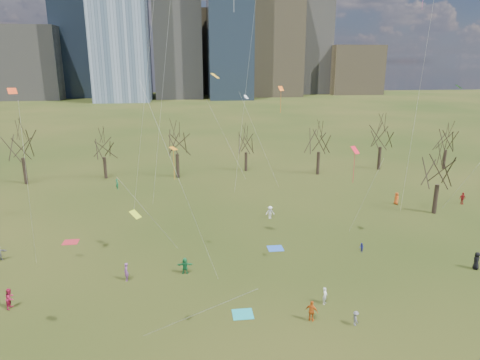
{
  "coord_description": "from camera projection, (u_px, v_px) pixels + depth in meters",
  "views": [
    {
      "loc": [
        -5.39,
        -30.43,
        18.88
      ],
      "look_at": [
        0.0,
        12.0,
        7.0
      ],
      "focal_mm": 32.0,
      "sensor_mm": 36.0,
      "label": 1
    }
  ],
  "objects": [
    {
      "name": "person_8",
      "position": [
        361.0,
        248.0,
        43.77
      ],
      "size": [
        0.43,
        0.52,
        0.98
      ],
      "primitive_type": "imported",
      "rotation": [
        0.0,
        0.0,
        4.85
      ],
      "color": "navy",
      "rests_on": "ground"
    },
    {
      "name": "person_5",
      "position": [
        185.0,
        266.0,
        39.25
      ],
      "size": [
        1.46,
        0.51,
        1.56
      ],
      "primitive_type": "imported",
      "rotation": [
        0.0,
        0.0,
        3.11
      ],
      "color": "#1B793E",
      "rests_on": "ground"
    },
    {
      "name": "person_6",
      "position": [
        477.0,
        261.0,
        40.07
      ],
      "size": [
        0.86,
        0.99,
        1.72
      ],
      "primitive_type": "imported",
      "rotation": [
        0.0,
        0.0,
        4.26
      ],
      "color": "black",
      "rests_on": "ground"
    },
    {
      "name": "kites_airborne",
      "position": [
        258.0,
        126.0,
        45.11
      ],
      "size": [
        48.9,
        48.01,
        28.85
      ],
      "color": "orange",
      "rests_on": "ground"
    },
    {
      "name": "person_10",
      "position": [
        462.0,
        198.0,
        58.41
      ],
      "size": [
        1.02,
        0.53,
        1.66
      ],
      "primitive_type": "imported",
      "rotation": [
        0.0,
        0.0,
        0.14
      ],
      "color": "maroon",
      "rests_on": "ground"
    },
    {
      "name": "blanket_navy",
      "position": [
        275.0,
        248.0,
        44.71
      ],
      "size": [
        1.6,
        1.5,
        0.03
      ],
      "primitive_type": "cube",
      "color": "blue",
      "rests_on": "ground"
    },
    {
      "name": "ground",
      "position": [
        259.0,
        302.0,
        34.79
      ],
      "size": [
        500.0,
        500.0,
        0.0
      ],
      "primitive_type": "plane",
      "color": "black",
      "rests_on": "ground"
    },
    {
      "name": "person_3",
      "position": [
        356.0,
        318.0,
        31.56
      ],
      "size": [
        0.47,
        0.77,
        1.15
      ],
      "primitive_type": "imported",
      "rotation": [
        0.0,
        0.0,
        1.52
      ],
      "color": "slate",
      "rests_on": "ground"
    },
    {
      "name": "person_7",
      "position": [
        126.0,
        272.0,
        37.99
      ],
      "size": [
        0.48,
        0.66,
        1.67
      ],
      "primitive_type": "imported",
      "rotation": [
        0.0,
        0.0,
        4.86
      ],
      "color": "#81458B",
      "rests_on": "ground"
    },
    {
      "name": "person_12",
      "position": [
        396.0,
        198.0,
        58.36
      ],
      "size": [
        0.74,
        0.93,
        1.67
      ],
      "primitive_type": "imported",
      "rotation": [
        0.0,
        0.0,
        1.85
      ],
      "color": "#E05418",
      "rests_on": "ground"
    },
    {
      "name": "person_9",
      "position": [
        270.0,
        212.0,
        53.06
      ],
      "size": [
        1.09,
        0.69,
        1.61
      ],
      "primitive_type": "imported",
      "rotation": [
        0.0,
        0.0,
        6.19
      ],
      "color": "white",
      "rests_on": "ground"
    },
    {
      "name": "blanket_crimson",
      "position": [
        71.0,
        242.0,
        46.26
      ],
      "size": [
        1.6,
        1.5,
        0.03
      ],
      "primitive_type": "cube",
      "color": "#AC222B",
      "rests_on": "ground"
    },
    {
      "name": "person_1",
      "position": [
        325.0,
        296.0,
        34.37
      ],
      "size": [
        0.58,
        0.62,
        1.42
      ],
      "primitive_type": "imported",
      "rotation": [
        0.0,
        0.0,
        0.94
      ],
      "color": "white",
      "rests_on": "ground"
    },
    {
      "name": "person_13",
      "position": [
        117.0,
        184.0,
        65.39
      ],
      "size": [
        0.63,
        0.7,
        1.6
      ],
      "primitive_type": "imported",
      "rotation": [
        0.0,
        0.0,
        2.12
      ],
      "color": "#197045",
      "rests_on": "ground"
    },
    {
      "name": "blanket_teal",
      "position": [
        243.0,
        314.0,
        33.07
      ],
      "size": [
        1.6,
        1.5,
        0.03
      ],
      "primitive_type": "cube",
      "color": "teal",
      "rests_on": "ground"
    },
    {
      "name": "person_4",
      "position": [
        312.0,
        311.0,
        32.01
      ],
      "size": [
        1.02,
        0.91,
        1.67
      ],
      "primitive_type": "imported",
      "rotation": [
        0.0,
        0.0,
        2.5
      ],
      "color": "orange",
      "rests_on": "ground"
    },
    {
      "name": "person_2",
      "position": [
        10.0,
        298.0,
        33.72
      ],
      "size": [
        0.75,
        0.91,
        1.7
      ],
      "primitive_type": "imported",
      "rotation": [
        0.0,
        0.0,
        1.44
      ],
      "color": "#A8183D",
      "rests_on": "ground"
    },
    {
      "name": "bare_tree_row",
      "position": [
        220.0,
        144.0,
        68.72
      ],
      "size": [
        113.04,
        29.8,
        9.5
      ],
      "color": "black",
      "rests_on": "ground"
    },
    {
      "name": "downtown_skyline",
      "position": [
        188.0,
        22.0,
        225.39
      ],
      "size": [
        212.5,
        78.0,
        118.0
      ],
      "color": "slate",
      "rests_on": "ground"
    }
  ]
}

